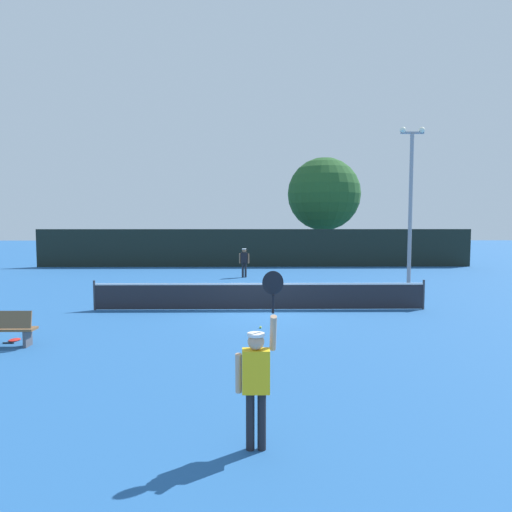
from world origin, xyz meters
The scene contains 12 objects.
ground_plane centered at (0.00, 0.00, 0.00)m, with size 120.00×120.00×0.00m, color #235693.
tennis_net centered at (0.00, 0.00, 0.51)m, with size 11.91×0.08×1.07m.
perimeter_fence centered at (0.00, 15.69, 1.31)m, with size 30.27×0.12×2.63m, color black.
player_serving centered at (-0.27, -10.16, 1.09)m, with size 0.68×0.39×2.49m.
player_receiving centered at (-0.67, 9.60, 1.00)m, with size 0.57×0.24×1.64m.
tennis_ball centered at (-0.05, -2.91, 0.03)m, with size 0.07×0.07×0.07m, color #CCE033.
spare_racket centered at (-6.65, -4.23, 0.02)m, with size 0.28×0.52×0.04m.
light_pole centered at (7.32, 5.60, 4.36)m, with size 1.18×0.28×7.61m.
large_tree centered at (5.69, 21.24, 5.36)m, with size 5.90×5.90×8.33m.
parked_car_near centered at (-8.29, 23.61, 0.78)m, with size 2.47×4.43×1.69m.
parked_car_mid centered at (2.58, 23.43, 0.78)m, with size 2.25×4.35×1.69m.
parked_car_far centered at (10.23, 23.52, 0.78)m, with size 2.27×4.36×1.69m.
Camera 1 is at (-0.37, -16.38, 3.18)m, focal length 32.35 mm.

